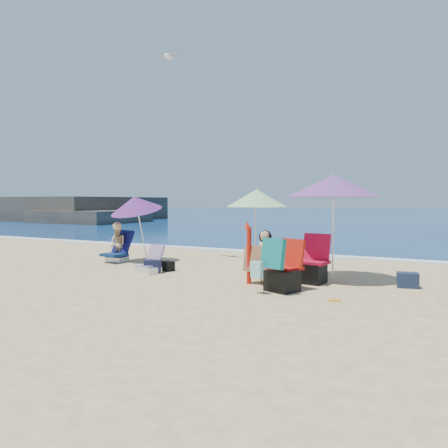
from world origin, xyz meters
The scene contains 20 objects.
ground centered at (0.00, 0.00, 0.00)m, with size 120.00×120.00×0.00m.
sea centered at (0.00, 45.00, -0.05)m, with size 120.00×80.00×0.12m.
foam centered at (0.00, 5.10, 0.02)m, with size 120.00×0.50×0.04m.
headland centered at (-27.29, 19.73, 0.57)m, with size 20.50×11.50×2.60m.
umbrella_turquoise centered at (1.95, 1.46, 1.90)m, with size 2.08×2.08×2.16m.
umbrella_striped centered at (0.01, 2.04, 1.66)m, with size 1.76×1.76×1.90m.
umbrella_blue centered at (-3.31, 1.72, 1.52)m, with size 1.49×1.53×1.85m.
furled_umbrella centered at (0.62, 0.28, 0.66)m, with size 0.18×0.16×1.21m.
chair_navy centered at (-3.73, 1.52, 0.17)m, with size 0.55×0.64×0.66m.
chair_rainbow centered at (-1.86, 0.42, 0.16)m, with size 0.56×0.63×0.61m.
camp_chair_left centered at (1.67, 0.92, 0.29)m, with size 0.64×0.62×0.96m.
camp_chair_right centered at (1.44, -0.12, 0.35)m, with size 0.76×0.96×0.97m.
person_center centered at (0.91, 0.37, 0.50)m, with size 0.75×0.67×1.04m.
person_left centered at (-3.66, 1.43, 0.48)m, with size 0.68×0.79×1.06m.
bag_navy_a centered at (-1.80, 0.44, 0.15)m, with size 0.47×0.44×0.30m.
bag_black_a centered at (-1.68, 0.84, 0.11)m, with size 0.37×0.33×0.22m.
bag_tan centered at (0.89, 1.44, 0.12)m, with size 0.31×0.26×0.24m.
bag_navy_b centered at (3.39, 1.30, 0.14)m, with size 0.42×0.35×0.28m.
orange_item centered at (2.47, -0.46, 0.01)m, with size 0.20×0.12×0.03m.
seagull centered at (-2.76, 2.49, 5.45)m, with size 0.81×0.38×0.14m.
Camera 1 is at (4.20, -7.49, 1.60)m, focal length 35.69 mm.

